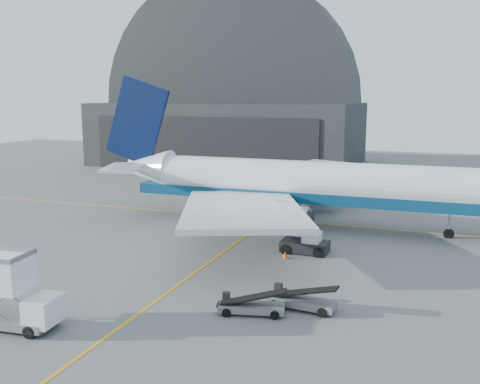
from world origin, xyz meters
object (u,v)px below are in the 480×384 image
at_px(pushback_tug, 306,245).
at_px(belt_loader_b, 301,300).
at_px(catering_truck, 5,292).
at_px(belt_loader_a, 251,306).
at_px(airliner, 294,183).

distance_m(pushback_tug, belt_loader_b, 12.57).
relative_size(catering_truck, belt_loader_a, 1.44).
bearing_deg(catering_truck, airliner, 67.22).
distance_m(airliner, belt_loader_a, 24.22).
xyz_separation_m(catering_truck, belt_loader_b, (15.63, 8.64, -1.62)).
relative_size(pushback_tug, belt_loader_a, 0.92).
xyz_separation_m(airliner, belt_loader_b, (6.20, -21.76, -3.88)).
height_order(airliner, belt_loader_a, airliner).
xyz_separation_m(catering_truck, pushback_tug, (13.09, 20.95, -1.46)).
relative_size(airliner, catering_truck, 7.04).
relative_size(catering_truck, pushback_tug, 1.57).
distance_m(belt_loader_a, belt_loader_b, 3.31).
height_order(catering_truck, belt_loader_a, catering_truck).
relative_size(airliner, pushback_tug, 11.03).
height_order(airliner, pushback_tug, airliner).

